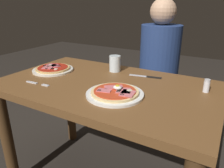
% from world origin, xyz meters
% --- Properties ---
extents(dining_table, '(1.20, 0.72, 0.73)m').
position_xyz_m(dining_table, '(0.00, 0.00, 0.60)').
color(dining_table, brown).
rests_on(dining_table, ground).
extents(pizza_foreground, '(0.28, 0.28, 0.05)m').
position_xyz_m(pizza_foreground, '(0.12, -0.11, 0.74)').
color(pizza_foreground, white).
rests_on(pizza_foreground, dining_table).
extents(pizza_across_left, '(0.26, 0.26, 0.03)m').
position_xyz_m(pizza_across_left, '(-0.42, 0.03, 0.74)').
color(pizza_across_left, silver).
rests_on(pizza_across_left, dining_table).
extents(water_glass_near, '(0.07, 0.07, 0.10)m').
position_xyz_m(water_glass_near, '(-0.07, 0.22, 0.77)').
color(water_glass_near, silver).
rests_on(water_glass_near, dining_table).
extents(fork, '(0.16, 0.02, 0.00)m').
position_xyz_m(fork, '(-0.34, -0.19, 0.73)').
color(fork, silver).
rests_on(fork, dining_table).
extents(knife, '(0.20, 0.05, 0.01)m').
position_xyz_m(knife, '(0.16, 0.22, 0.73)').
color(knife, silver).
rests_on(knife, dining_table).
extents(salt_shaker, '(0.03, 0.03, 0.07)m').
position_xyz_m(salt_shaker, '(0.50, 0.15, 0.76)').
color(salt_shaker, white).
rests_on(salt_shaker, dining_table).
extents(diner_person, '(0.32, 0.32, 1.18)m').
position_xyz_m(diner_person, '(0.07, 0.74, 0.56)').
color(diner_person, black).
rests_on(diner_person, ground).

